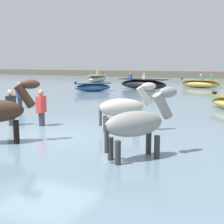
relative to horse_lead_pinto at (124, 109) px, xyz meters
The scene contains 12 objects.
ground_plane 2.57m from the horse_lead_pinto, 144.14° to the right, with size 120.00×120.00×0.00m, color #666051.
water_surface 8.90m from the horse_lead_pinto, 102.20° to the left, with size 90.00×90.00×0.43m, color slate.
horse_lead_pinto is the anchor object (origin of this frame).
horse_flank_grey 2.61m from the horse_lead_pinto, 61.30° to the right, with size 1.39×1.60×1.97m.
boat_near_starboard 18.10m from the horse_lead_pinto, 91.39° to the left, with size 3.37×1.36×1.12m.
boat_distant_east 13.41m from the horse_lead_pinto, 122.10° to the left, with size 2.63×2.58×0.73m.
boat_far_inshore 22.95m from the horse_lead_pinto, 119.28° to the left, with size 2.00×4.21×1.30m.
boat_near_port 15.07m from the horse_lead_pinto, 106.57° to the left, with size 4.15×2.09×1.28m.
person_onlooker_right 3.83m from the horse_lead_pinto, behind, with size 0.36×0.37×1.63m.
person_onlooker_left 6.83m from the horse_lead_pinto, 157.38° to the left, with size 0.31×0.37×1.63m.
person_wading_close 2.84m from the horse_lead_pinto, behind, with size 0.21×0.33×1.63m.
far_shoreline 34.83m from the horse_lead_pinto, 93.08° to the left, with size 80.00×2.40×1.38m, color #605B4C.
Camera 1 is at (5.27, -6.95, 2.50)m, focal length 48.58 mm.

